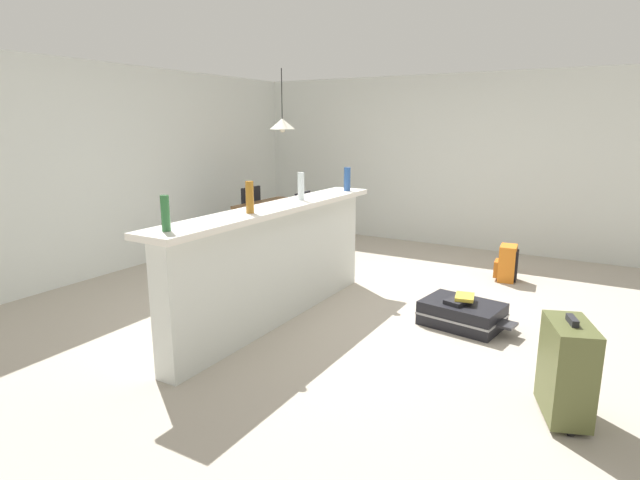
% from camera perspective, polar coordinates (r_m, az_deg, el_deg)
% --- Properties ---
extents(ground_plane, '(13.00, 13.00, 0.05)m').
position_cam_1_polar(ground_plane, '(5.35, 3.06, -7.10)').
color(ground_plane, '#ADA393').
extents(wall_back, '(6.60, 0.10, 2.50)m').
position_cam_1_polar(wall_back, '(6.99, -19.80, 7.59)').
color(wall_back, silver).
rests_on(wall_back, ground_plane).
extents(wall_right, '(0.10, 6.00, 2.50)m').
position_cam_1_polar(wall_right, '(7.98, 11.45, 8.65)').
color(wall_right, silver).
rests_on(wall_right, ground_plane).
extents(partition_half_wall, '(2.80, 0.20, 1.03)m').
position_cam_1_polar(partition_half_wall, '(4.71, -4.77, -2.99)').
color(partition_half_wall, silver).
rests_on(partition_half_wall, ground_plane).
extents(bar_countertop, '(2.96, 0.40, 0.05)m').
position_cam_1_polar(bar_countertop, '(4.59, -4.90, 3.53)').
color(bar_countertop, white).
rests_on(bar_countertop, partition_half_wall).
extents(bottle_green, '(0.06, 0.06, 0.25)m').
position_cam_1_polar(bottle_green, '(3.62, -16.86, 2.87)').
color(bottle_green, '#2D6B38').
rests_on(bottle_green, bar_countertop).
extents(bottle_amber, '(0.07, 0.07, 0.26)m').
position_cam_1_polar(bottle_amber, '(4.21, -7.84, 4.75)').
color(bottle_amber, '#9E661E').
rests_on(bottle_amber, bar_countertop).
extents(bottle_clear, '(0.06, 0.06, 0.26)m').
position_cam_1_polar(bottle_clear, '(4.90, -2.14, 6.00)').
color(bottle_clear, silver).
rests_on(bottle_clear, bar_countertop).
extents(bottle_blue, '(0.07, 0.07, 0.26)m').
position_cam_1_polar(bottle_blue, '(5.59, 3.05, 6.80)').
color(bottle_blue, '#284C89').
rests_on(bottle_blue, bar_countertop).
extents(dining_table, '(1.10, 0.80, 0.74)m').
position_cam_1_polar(dining_table, '(7.02, -4.53, 3.36)').
color(dining_table, brown).
rests_on(dining_table, ground_plane).
extents(dining_chair_near_partition, '(0.44, 0.44, 0.93)m').
position_cam_1_polar(dining_chair_near_partition, '(6.69, -1.15, 1.79)').
color(dining_chair_near_partition, black).
rests_on(dining_chair_near_partition, ground_plane).
extents(dining_chair_far_side, '(0.40, 0.40, 0.93)m').
position_cam_1_polar(dining_chair_far_side, '(7.41, -8.25, 2.73)').
color(dining_chair_far_side, black).
rests_on(dining_chair_far_side, ground_plane).
extents(pendant_lamp, '(0.34, 0.34, 0.82)m').
position_cam_1_polar(pendant_lamp, '(6.95, -4.23, 12.80)').
color(pendant_lamp, black).
extents(suitcase_flat_black, '(0.59, 0.87, 0.22)m').
position_cam_1_polar(suitcase_flat_black, '(4.87, 15.58, -7.95)').
color(suitcase_flat_black, black).
rests_on(suitcase_flat_black, ground_plane).
extents(suitcase_upright_olive, '(0.50, 0.38, 0.67)m').
position_cam_1_polar(suitcase_upright_olive, '(3.56, 25.80, -12.87)').
color(suitcase_upright_olive, '#51562D').
rests_on(suitcase_upright_olive, ground_plane).
extents(backpack_orange, '(0.30, 0.27, 0.42)m').
position_cam_1_polar(backpack_orange, '(6.37, 20.09, -2.49)').
color(backpack_orange, orange).
rests_on(backpack_orange, ground_plane).
extents(book_stack, '(0.30, 0.26, 0.07)m').
position_cam_1_polar(book_stack, '(4.80, 15.41, -6.39)').
color(book_stack, black).
rests_on(book_stack, suitcase_flat_black).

